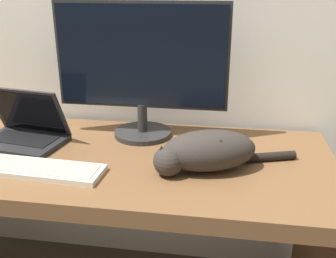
{
  "coord_description": "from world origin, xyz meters",
  "views": [
    {
      "loc": [
        0.49,
        -0.93,
        1.37
      ],
      "look_at": [
        0.29,
        0.33,
        0.88
      ],
      "focal_mm": 42.0,
      "sensor_mm": 36.0,
      "label": 1
    }
  ],
  "objects_px": {
    "monitor": "(141,67)",
    "cat": "(206,151)",
    "laptop": "(23,132)",
    "external_keyboard": "(40,169)"
  },
  "relations": [
    {
      "from": "cat",
      "to": "laptop",
      "type": "bearing_deg",
      "value": 152.21
    },
    {
      "from": "laptop",
      "to": "cat",
      "type": "relative_size",
      "value": 0.72
    },
    {
      "from": "monitor",
      "to": "cat",
      "type": "bearing_deg",
      "value": -44.69
    },
    {
      "from": "monitor",
      "to": "laptop",
      "type": "height_order",
      "value": "monitor"
    },
    {
      "from": "external_keyboard",
      "to": "cat",
      "type": "relative_size",
      "value": 0.9
    },
    {
      "from": "monitor",
      "to": "laptop",
      "type": "bearing_deg",
      "value": -161.24
    },
    {
      "from": "laptop",
      "to": "external_keyboard",
      "type": "distance_m",
      "value": 0.3
    },
    {
      "from": "external_keyboard",
      "to": "monitor",
      "type": "bearing_deg",
      "value": 57.95
    },
    {
      "from": "monitor",
      "to": "cat",
      "type": "relative_size",
      "value": 1.4
    },
    {
      "from": "laptop",
      "to": "monitor",
      "type": "bearing_deg",
      "value": 28.11
    }
  ]
}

